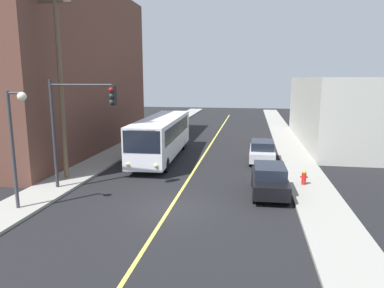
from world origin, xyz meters
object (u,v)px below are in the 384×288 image
parked_car_black (269,179)px  utility_pole_near (60,71)px  parked_car_silver (262,151)px  fire_hydrant (304,177)px  traffic_signal_left_corner (79,114)px  street_lamp_left (16,133)px  city_bus (162,135)px

parked_car_black → utility_pole_near: 13.51m
parked_car_silver → utility_pole_near: size_ratio=0.37×
parked_car_black → utility_pole_near: utility_pole_near is taller
parked_car_silver → fire_hydrant: parked_car_silver is taller
traffic_signal_left_corner → utility_pole_near: bearing=136.9°
parked_car_black → fire_hydrant: size_ratio=5.28×
utility_pole_near → street_lamp_left: size_ratio=2.15×
parked_car_black → utility_pole_near: size_ratio=0.38×
street_lamp_left → fire_hydrant: bearing=24.2°
city_bus → street_lamp_left: (-3.74, -12.12, 1.92)m
traffic_signal_left_corner → street_lamp_left: traffic_signal_left_corner is taller
parked_car_black → parked_car_silver: 7.58m
parked_car_black → fire_hydrant: bearing=39.7°
traffic_signal_left_corner → street_lamp_left: 3.65m
street_lamp_left → parked_car_silver: bearing=46.4°
utility_pole_near → street_lamp_left: (0.56, -5.16, -2.85)m
utility_pole_near → parked_car_black: bearing=-3.3°
traffic_signal_left_corner → fire_hydrant: (12.26, 2.83, -3.72)m
city_bus → utility_pole_near: bearing=-121.7°
utility_pole_near → traffic_signal_left_corner: utility_pole_near is taller
city_bus → utility_pole_near: size_ratio=1.03×
city_bus → parked_car_black: bearing=-44.1°
utility_pole_near → fire_hydrant: utility_pole_near is taller
traffic_signal_left_corner → street_lamp_left: bearing=-113.1°
traffic_signal_left_corner → city_bus: bearing=75.2°
parked_car_black → traffic_signal_left_corner: size_ratio=0.74×
parked_car_black → utility_pole_near: (-12.20, 0.71, 5.75)m
parked_car_black → parked_car_silver: same height
parked_car_black → street_lamp_left: street_lamp_left is taller
fire_hydrant → city_bus: bearing=149.0°
street_lamp_left → parked_car_black: bearing=20.9°
parked_car_black → utility_pole_near: bearing=176.7°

